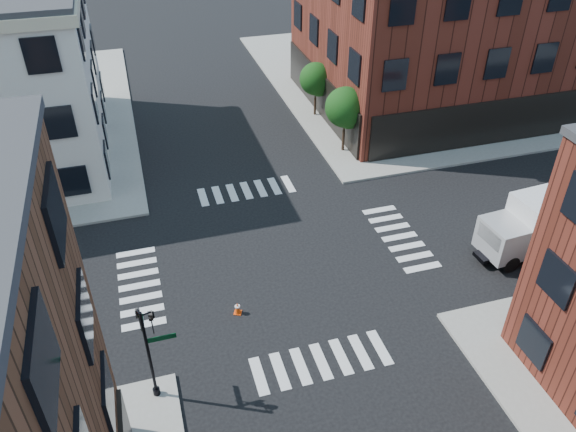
{
  "coord_description": "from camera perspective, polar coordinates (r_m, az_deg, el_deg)",
  "views": [
    {
      "loc": [
        -5.82,
        -21.78,
        18.66
      ],
      "look_at": [
        0.69,
        0.24,
        2.5
      ],
      "focal_mm": 35.0,
      "sensor_mm": 36.0,
      "label": 1
    }
  ],
  "objects": [
    {
      "name": "ground",
      "position": [
        29.26,
        -1.16,
        -4.49
      ],
      "size": [
        120.0,
        120.0,
        0.0
      ],
      "primitive_type": "plane",
      "color": "black",
      "rests_on": "ground"
    },
    {
      "name": "sidewalk_ne",
      "position": [
        53.8,
        15.08,
        13.75
      ],
      "size": [
        30.0,
        30.0,
        0.15
      ],
      "primitive_type": "cube",
      "color": "gray",
      "rests_on": "ground"
    },
    {
      "name": "building_ne",
      "position": [
        47.75,
        18.67,
        18.05
      ],
      "size": [
        25.0,
        16.0,
        12.0
      ],
      "primitive_type": "cube",
      "color": "#481B12",
      "rests_on": "ground"
    },
    {
      "name": "tree_near",
      "position": [
        37.78,
        5.93,
        10.73
      ],
      "size": [
        2.69,
        2.69,
        4.49
      ],
      "color": "black",
      "rests_on": "ground"
    },
    {
      "name": "tree_far",
      "position": [
        43.05,
        2.92,
        13.58
      ],
      "size": [
        2.43,
        2.43,
        4.07
      ],
      "color": "black",
      "rests_on": "ground"
    },
    {
      "name": "signal_pole",
      "position": [
        21.87,
        -13.94,
        -12.5
      ],
      "size": [
        1.29,
        1.24,
        4.6
      ],
      "color": "black",
      "rests_on": "ground"
    },
    {
      "name": "box_truck",
      "position": [
        32.02,
        24.92,
        -0.5
      ],
      "size": [
        7.42,
        2.75,
        3.3
      ],
      "rotation": [
        0.0,
        0.0,
        0.08
      ],
      "color": "silver",
      "rests_on": "ground"
    },
    {
      "name": "traffic_cone",
      "position": [
        26.3,
        -5.15,
        -9.3
      ],
      "size": [
        0.45,
        0.45,
        0.64
      ],
      "rotation": [
        0.0,
        0.0,
        -0.4
      ],
      "color": "#FC480B",
      "rests_on": "ground"
    }
  ]
}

